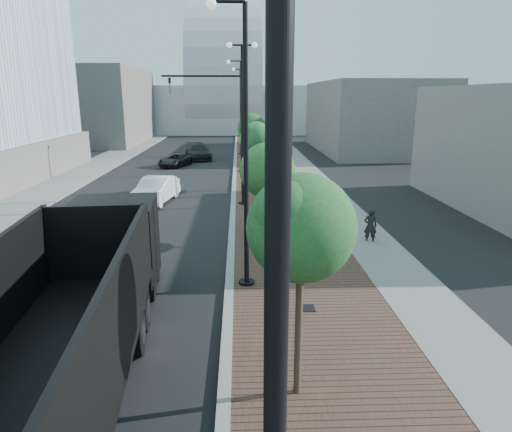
{
  "coord_description": "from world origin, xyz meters",
  "views": [
    {
      "loc": [
        0.37,
        -4.62,
        6.43
      ],
      "look_at": [
        1.0,
        12.0,
        2.0
      ],
      "focal_mm": 31.84,
      "sensor_mm": 36.0,
      "label": 1
    }
  ],
  "objects_px": {
    "dark_car_mid": "(175,160)",
    "pedestrian": "(370,226)",
    "dump_truck": "(93,293)",
    "white_sedan": "(156,190)"
  },
  "relations": [
    {
      "from": "dump_truck",
      "to": "white_sedan",
      "type": "bearing_deg",
      "value": 89.76
    },
    {
      "from": "white_sedan",
      "to": "dump_truck",
      "type": "bearing_deg",
      "value": -74.42
    },
    {
      "from": "dark_car_mid",
      "to": "pedestrian",
      "type": "relative_size",
      "value": 2.56
    },
    {
      "from": "dump_truck",
      "to": "dark_car_mid",
      "type": "xyz_separation_m",
      "value": [
        -2.16,
        31.64,
        -0.96
      ]
    },
    {
      "from": "white_sedan",
      "to": "pedestrian",
      "type": "relative_size",
      "value": 2.95
    },
    {
      "from": "white_sedan",
      "to": "dark_car_mid",
      "type": "distance_m",
      "value": 14.89
    },
    {
      "from": "white_sedan",
      "to": "pedestrian",
      "type": "bearing_deg",
      "value": -26.8
    },
    {
      "from": "dark_car_mid",
      "to": "pedestrian",
      "type": "distance_m",
      "value": 26.15
    },
    {
      "from": "dump_truck",
      "to": "pedestrian",
      "type": "xyz_separation_m",
      "value": [
        9.6,
        8.29,
        -0.72
      ]
    },
    {
      "from": "dump_truck",
      "to": "dark_car_mid",
      "type": "bearing_deg",
      "value": 89.03
    }
  ]
}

